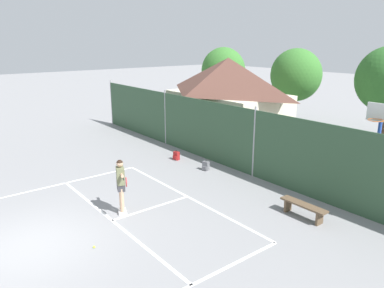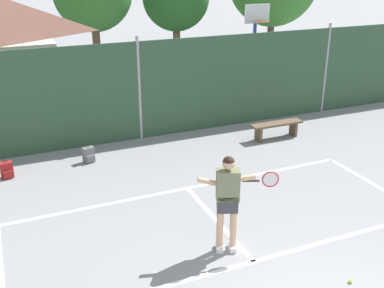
{
  "view_description": "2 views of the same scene",
  "coord_description": "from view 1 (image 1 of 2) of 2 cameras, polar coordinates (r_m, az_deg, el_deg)",
  "views": [
    {
      "loc": [
        9.91,
        -2.09,
        5.51
      ],
      "look_at": [
        -1.02,
        6.52,
        1.61
      ],
      "focal_mm": 34.4,
      "sensor_mm": 36.0,
      "label": 1
    },
    {
      "loc": [
        -3.67,
        -3.32,
        4.97
      ],
      "look_at": [
        0.45,
        6.26,
        0.75
      ],
      "focal_mm": 43.44,
      "sensor_mm": 36.0,
      "label": 2
    }
  ],
  "objects": [
    {
      "name": "basketball_hoop",
      "position": [
        13.8,
        26.79,
        0.55
      ],
      "size": [
        0.9,
        0.67,
        3.55
      ],
      "color": "#284CB2",
      "rests_on": "ground"
    },
    {
      "name": "chainlink_fence",
      "position": [
        15.43,
        9.61,
        0.06
      ],
      "size": [
        26.09,
        0.09,
        2.98
      ],
      "color": "#2D4C33",
      "rests_on": "ground"
    },
    {
      "name": "clubhouse_building",
      "position": [
        21.17,
        5.53,
        7.16
      ],
      "size": [
        6.98,
        4.46,
        4.63
      ],
      "color": "beige",
      "rests_on": "ground"
    },
    {
      "name": "tennis_ball",
      "position": [
        10.87,
        -14.94,
        -15.17
      ],
      "size": [
        0.07,
        0.07,
        0.07
      ],
      "primitive_type": "sphere",
      "color": "#CCE033",
      "rests_on": "ground"
    },
    {
      "name": "courtside_bench",
      "position": [
        12.5,
        16.89,
        -9.38
      ],
      "size": [
        1.6,
        0.36,
        0.48
      ],
      "color": "brown",
      "rests_on": "ground"
    },
    {
      "name": "court_markings",
      "position": [
        11.66,
        -20.58,
        -13.61
      ],
      "size": [
        8.3,
        11.1,
        0.01
      ],
      "color": "white",
      "rests_on": "ground"
    },
    {
      "name": "tennis_player",
      "position": [
        12.2,
        -10.98,
        -5.77
      ],
      "size": [
        1.39,
        0.49,
        1.85
      ],
      "color": "silver",
      "rests_on": "ground"
    },
    {
      "name": "backpack_grey",
      "position": [
        16.25,
        2.14,
        -3.43
      ],
      "size": [
        0.32,
        0.29,
        0.46
      ],
      "color": "slate",
      "rests_on": "ground"
    },
    {
      "name": "ground_plane",
      "position": [
        11.53,
        -23.71,
        -14.34
      ],
      "size": [
        120.0,
        120.0,
        0.0
      ],
      "primitive_type": "plane",
      "color": "gray"
    },
    {
      "name": "backpack_red",
      "position": [
        17.67,
        -2.45,
        -1.86
      ],
      "size": [
        0.3,
        0.27,
        0.46
      ],
      "color": "maroon",
      "rests_on": "ground"
    }
  ]
}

